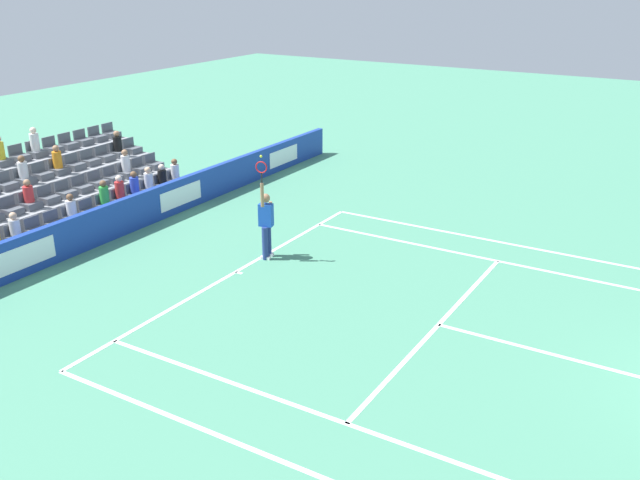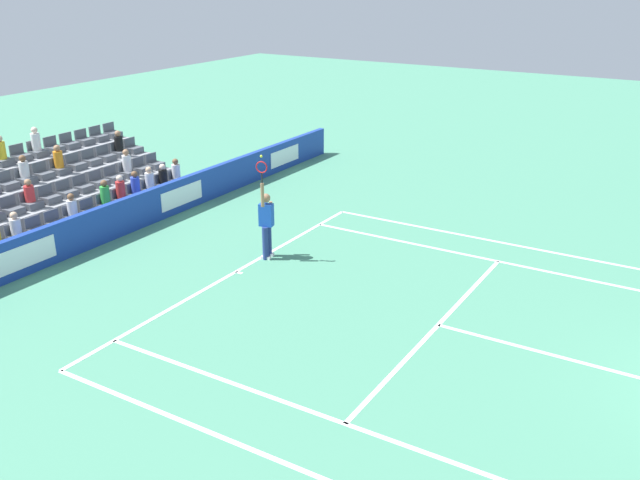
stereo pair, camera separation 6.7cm
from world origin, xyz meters
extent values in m
cube|color=white|center=(0.00, -11.89, 0.00)|extent=(10.97, 0.10, 0.01)
cube|color=white|center=(0.00, -6.40, 0.00)|extent=(8.23, 0.10, 0.01)
cube|color=white|center=(0.00, -3.20, 0.00)|extent=(0.10, 6.40, 0.01)
cube|color=white|center=(4.12, -5.95, 0.00)|extent=(0.10, 11.89, 0.01)
cube|color=white|center=(-4.12, -5.95, 0.00)|extent=(0.10, 11.89, 0.01)
cube|color=white|center=(5.49, -5.95, 0.00)|extent=(0.10, 11.89, 0.01)
cube|color=white|center=(-5.49, -5.95, 0.00)|extent=(0.10, 11.89, 0.01)
cube|color=white|center=(0.00, -11.79, 0.00)|extent=(0.10, 0.20, 0.01)
cube|color=#193899|center=(0.00, -16.32, 0.52)|extent=(23.20, 0.20, 1.05)
cube|color=white|center=(-8.70, -16.21, 0.52)|extent=(1.86, 0.01, 0.59)
cube|color=white|center=(-2.90, -16.21, 0.52)|extent=(1.86, 0.01, 0.59)
cube|color=white|center=(2.90, -16.21, 0.52)|extent=(1.86, 0.01, 0.59)
cylinder|color=navy|center=(-1.31, -11.78, 0.45)|extent=(0.16, 0.16, 0.90)
cylinder|color=navy|center=(-1.08, -11.72, 0.45)|extent=(0.16, 0.16, 0.90)
cube|color=white|center=(-1.31, -11.78, 0.04)|extent=(0.18, 0.28, 0.08)
cube|color=white|center=(-1.08, -11.72, 0.04)|extent=(0.18, 0.28, 0.08)
cube|color=#1947B2|center=(-1.20, -11.75, 1.20)|extent=(0.30, 0.40, 0.60)
sphere|color=#9E7251|center=(-1.20, -11.75, 1.66)|extent=(0.24, 0.24, 0.24)
cylinder|color=#9E7251|center=(-0.98, -11.70, 1.81)|extent=(0.09, 0.09, 0.62)
cylinder|color=#9E7251|center=(-1.42, -11.76, 1.22)|extent=(0.09, 0.09, 0.56)
cylinder|color=black|center=(-0.98, -11.70, 2.26)|extent=(0.04, 0.04, 0.28)
torus|color=red|center=(-0.98, -11.70, 2.54)|extent=(0.10, 0.31, 0.31)
sphere|color=#D1E533|center=(-0.98, -11.70, 2.82)|extent=(0.07, 0.07, 0.07)
cube|color=gray|center=(0.00, -17.40, 0.21)|extent=(8.68, 0.95, 0.42)
cube|color=#545960|center=(-4.03, -17.40, 0.52)|extent=(0.48, 0.44, 0.20)
cube|color=#545960|center=(-4.03, -17.60, 0.77)|extent=(0.48, 0.04, 0.30)
cube|color=#545960|center=(-3.41, -17.40, 0.52)|extent=(0.48, 0.44, 0.20)
cube|color=#545960|center=(-3.41, -17.60, 0.77)|extent=(0.48, 0.04, 0.30)
cube|color=#545960|center=(-2.79, -17.40, 0.52)|extent=(0.48, 0.44, 0.20)
cube|color=#545960|center=(-2.79, -17.60, 0.77)|extent=(0.48, 0.04, 0.30)
cube|color=#545960|center=(-2.17, -17.40, 0.52)|extent=(0.48, 0.44, 0.20)
cube|color=#545960|center=(-2.17, -17.60, 0.77)|extent=(0.48, 0.04, 0.30)
cube|color=#545960|center=(-1.55, -17.40, 0.52)|extent=(0.48, 0.44, 0.20)
cube|color=#545960|center=(-1.55, -17.60, 0.77)|extent=(0.48, 0.04, 0.30)
cube|color=#545960|center=(-0.93, -17.40, 0.52)|extent=(0.48, 0.44, 0.20)
cube|color=#545960|center=(-0.93, -17.60, 0.77)|extent=(0.48, 0.04, 0.30)
cube|color=#545960|center=(-0.31, -17.40, 0.52)|extent=(0.48, 0.44, 0.20)
cube|color=#545960|center=(-0.31, -17.60, 0.77)|extent=(0.48, 0.04, 0.30)
cube|color=#545960|center=(0.31, -17.40, 0.52)|extent=(0.48, 0.44, 0.20)
cube|color=#545960|center=(0.31, -17.60, 0.77)|extent=(0.48, 0.04, 0.30)
cube|color=#545960|center=(0.93, -17.40, 0.52)|extent=(0.48, 0.44, 0.20)
cube|color=#545960|center=(0.93, -17.60, 0.77)|extent=(0.48, 0.04, 0.30)
cube|color=#545960|center=(1.55, -17.40, 0.52)|extent=(0.48, 0.44, 0.20)
cube|color=#545960|center=(1.55, -17.60, 0.77)|extent=(0.48, 0.04, 0.30)
cube|color=#545960|center=(2.17, -17.40, 0.52)|extent=(0.48, 0.44, 0.20)
cube|color=#545960|center=(2.17, -17.60, 0.77)|extent=(0.48, 0.04, 0.30)
cube|color=gray|center=(0.00, -18.35, 0.42)|extent=(8.68, 0.95, 0.84)
cube|color=#545960|center=(-4.03, -18.35, 0.94)|extent=(0.48, 0.44, 0.20)
cube|color=#545960|center=(-4.03, -18.55, 1.19)|extent=(0.48, 0.04, 0.30)
cube|color=#545960|center=(-3.41, -18.35, 0.94)|extent=(0.48, 0.44, 0.20)
cube|color=#545960|center=(-3.41, -18.55, 1.19)|extent=(0.48, 0.04, 0.30)
cube|color=#545960|center=(-2.79, -18.35, 0.94)|extent=(0.48, 0.44, 0.20)
cube|color=#545960|center=(-2.79, -18.55, 1.19)|extent=(0.48, 0.04, 0.30)
cube|color=#545960|center=(-2.17, -18.35, 0.94)|extent=(0.48, 0.44, 0.20)
cube|color=#545960|center=(-2.17, -18.55, 1.19)|extent=(0.48, 0.04, 0.30)
cube|color=#545960|center=(-1.55, -18.35, 0.94)|extent=(0.48, 0.44, 0.20)
cube|color=#545960|center=(-1.55, -18.55, 1.19)|extent=(0.48, 0.04, 0.30)
cube|color=#545960|center=(-0.93, -18.35, 0.94)|extent=(0.48, 0.44, 0.20)
cube|color=#545960|center=(-0.93, -18.55, 1.19)|extent=(0.48, 0.04, 0.30)
cube|color=#545960|center=(-0.31, -18.35, 0.94)|extent=(0.48, 0.44, 0.20)
cube|color=#545960|center=(-0.31, -18.55, 1.19)|extent=(0.48, 0.04, 0.30)
cube|color=#545960|center=(0.31, -18.35, 0.94)|extent=(0.48, 0.44, 0.20)
cube|color=#545960|center=(0.31, -18.55, 1.19)|extent=(0.48, 0.04, 0.30)
cube|color=#545960|center=(0.93, -18.35, 0.94)|extent=(0.48, 0.44, 0.20)
cube|color=#545960|center=(0.93, -18.55, 1.19)|extent=(0.48, 0.04, 0.30)
cube|color=#545960|center=(1.55, -18.35, 0.94)|extent=(0.48, 0.44, 0.20)
cube|color=#545960|center=(1.55, -18.55, 1.19)|extent=(0.48, 0.04, 0.30)
cube|color=gray|center=(0.00, -19.30, 0.63)|extent=(8.68, 0.95, 1.26)
cube|color=#545960|center=(-4.03, -19.30, 1.36)|extent=(0.48, 0.44, 0.20)
cube|color=#545960|center=(-4.03, -19.50, 1.61)|extent=(0.48, 0.04, 0.30)
cube|color=#545960|center=(-3.41, -19.30, 1.36)|extent=(0.48, 0.44, 0.20)
cube|color=#545960|center=(-3.41, -19.50, 1.61)|extent=(0.48, 0.04, 0.30)
cube|color=#545960|center=(-2.79, -19.30, 1.36)|extent=(0.48, 0.44, 0.20)
cube|color=#545960|center=(-2.79, -19.50, 1.61)|extent=(0.48, 0.04, 0.30)
cube|color=#545960|center=(-2.17, -19.30, 1.36)|extent=(0.48, 0.44, 0.20)
cube|color=#545960|center=(-2.17, -19.50, 1.61)|extent=(0.48, 0.04, 0.30)
cube|color=#545960|center=(-1.55, -19.30, 1.36)|extent=(0.48, 0.44, 0.20)
cube|color=#545960|center=(-1.55, -19.50, 1.61)|extent=(0.48, 0.04, 0.30)
cube|color=#545960|center=(-0.93, -19.30, 1.36)|extent=(0.48, 0.44, 0.20)
cube|color=#545960|center=(-0.93, -19.50, 1.61)|extent=(0.48, 0.04, 0.30)
cube|color=#545960|center=(-0.31, -19.30, 1.36)|extent=(0.48, 0.44, 0.20)
cube|color=#545960|center=(-0.31, -19.50, 1.61)|extent=(0.48, 0.04, 0.30)
cube|color=#545960|center=(0.31, -19.30, 1.36)|extent=(0.48, 0.44, 0.20)
cube|color=#545960|center=(0.31, -19.50, 1.61)|extent=(0.48, 0.04, 0.30)
cube|color=#545960|center=(0.93, -19.30, 1.36)|extent=(0.48, 0.44, 0.20)
cube|color=#545960|center=(0.93, -19.50, 1.61)|extent=(0.48, 0.04, 0.30)
cube|color=gray|center=(0.00, -20.25, 0.84)|extent=(8.68, 0.95, 1.68)
cube|color=#545960|center=(-4.03, -20.25, 1.78)|extent=(0.48, 0.44, 0.20)
cube|color=#545960|center=(-4.03, -20.45, 2.03)|extent=(0.48, 0.04, 0.30)
cube|color=#545960|center=(-3.41, -20.25, 1.78)|extent=(0.48, 0.44, 0.20)
cube|color=#545960|center=(-3.41, -20.45, 2.03)|extent=(0.48, 0.04, 0.30)
cube|color=#545960|center=(-2.79, -20.25, 1.78)|extent=(0.48, 0.44, 0.20)
cube|color=#545960|center=(-2.79, -20.45, 2.03)|extent=(0.48, 0.04, 0.30)
cube|color=#545960|center=(-2.17, -20.25, 1.78)|extent=(0.48, 0.44, 0.20)
cube|color=#545960|center=(-2.17, -20.45, 2.03)|extent=(0.48, 0.04, 0.30)
cube|color=#545960|center=(-1.55, -20.25, 1.78)|extent=(0.48, 0.44, 0.20)
cube|color=#545960|center=(-1.55, -20.45, 2.03)|extent=(0.48, 0.04, 0.30)
cube|color=#545960|center=(-0.93, -20.25, 1.78)|extent=(0.48, 0.44, 0.20)
cube|color=#545960|center=(-0.93, -20.45, 2.03)|extent=(0.48, 0.04, 0.30)
cube|color=#545960|center=(-0.31, -20.25, 1.78)|extent=(0.48, 0.44, 0.20)
cube|color=#545960|center=(-0.31, -20.45, 2.03)|extent=(0.48, 0.04, 0.30)
cube|color=#545960|center=(0.31, -20.25, 1.78)|extent=(0.48, 0.44, 0.20)
cylinder|color=white|center=(-4.03, -17.45, 0.86)|extent=(0.28, 0.28, 0.48)
sphere|color=brown|center=(-4.03, -17.45, 1.20)|extent=(0.20, 0.20, 0.20)
cylinder|color=white|center=(2.17, -17.45, 0.84)|extent=(0.28, 0.28, 0.44)
sphere|color=#D3A884|center=(2.17, -17.45, 1.16)|extent=(0.20, 0.20, 0.20)
cylinder|color=white|center=(-0.93, -20.30, 2.15)|extent=(0.28, 0.28, 0.54)
sphere|color=beige|center=(-0.93, -20.30, 2.52)|extent=(0.20, 0.20, 0.20)
cylinder|color=orange|center=(-0.93, -19.35, 1.71)|extent=(0.28, 0.28, 0.51)
sphere|color=#9E7251|center=(-0.93, -19.35, 2.07)|extent=(0.20, 0.20, 0.20)
cylinder|color=black|center=(-3.41, -17.45, 0.84)|extent=(0.28, 0.28, 0.44)
sphere|color=beige|center=(-3.41, -17.45, 1.16)|extent=(0.20, 0.20, 0.20)
cylinder|color=black|center=(-3.41, -19.35, 1.70)|extent=(0.28, 0.28, 0.49)
sphere|color=#9E7251|center=(-3.41, -19.35, 2.05)|extent=(0.20, 0.20, 0.20)
cylinder|color=white|center=(-2.79, -17.45, 0.87)|extent=(0.28, 0.28, 0.49)
sphere|color=#D3A884|center=(-2.79, -17.45, 1.21)|extent=(0.20, 0.20, 0.20)
cylinder|color=red|center=(-1.55, -17.45, 0.88)|extent=(0.28, 0.28, 0.52)
sphere|color=beige|center=(-1.55, -17.45, 1.24)|extent=(0.20, 0.20, 0.20)
cylinder|color=green|center=(-0.93, -17.45, 0.88)|extent=(0.28, 0.28, 0.52)
sphere|color=brown|center=(-0.93, -17.45, 1.24)|extent=(0.20, 0.20, 0.20)
cylinder|color=blue|center=(-2.17, -17.45, 0.87)|extent=(0.28, 0.28, 0.50)
sphere|color=brown|center=(-2.17, -17.45, 1.22)|extent=(0.20, 0.20, 0.20)
cylinder|color=red|center=(0.93, -18.40, 1.27)|extent=(0.28, 0.28, 0.46)
sphere|color=#9E7251|center=(0.93, -18.40, 1.60)|extent=(0.20, 0.20, 0.20)
cylinder|color=white|center=(-2.79, -18.40, 1.30)|extent=(0.28, 0.28, 0.52)
sphere|color=#9E7251|center=(-2.79, -18.40, 1.66)|extent=(0.20, 0.20, 0.20)
cylinder|color=white|center=(0.31, -17.45, 0.84)|extent=(0.28, 0.28, 0.44)
sphere|color=brown|center=(0.31, -17.45, 1.16)|extent=(0.20, 0.20, 0.20)
cylinder|color=white|center=(0.31, -19.35, 1.69)|extent=(0.28, 0.28, 0.46)
sphere|color=brown|center=(0.31, -19.35, 2.02)|extent=(0.20, 0.20, 0.20)
cylinder|color=yellow|center=(0.31, -20.30, 2.14)|extent=(0.28, 0.28, 0.51)
camera|label=1|loc=(12.86, -1.69, 7.20)|focal=39.37mm
camera|label=2|loc=(12.82, -1.63, 7.20)|focal=39.37mm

